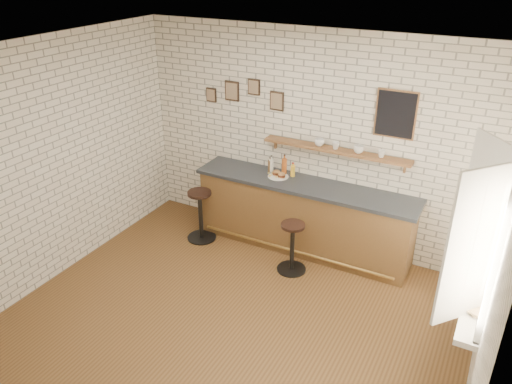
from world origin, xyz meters
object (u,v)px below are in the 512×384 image
condiment_bottle_yellow (293,171)px  bar_stool_right (292,246)px  bitters_bottle_brown (270,166)px  bitters_bottle_amber (284,166)px  bar_stool_left (200,214)px  book_lower (471,308)px  shelf_cup_c (359,149)px  shelf_cup_d (382,154)px  bar_counter (303,216)px  bitters_bottle_white (271,165)px  shelf_cup_a (319,142)px  shelf_cup_b (336,146)px  book_upper (472,306)px  sandwich_plate (278,176)px  ciabatta_sandwich (279,174)px

condiment_bottle_yellow → bar_stool_right: bearing=-64.7°
bitters_bottle_brown → bitters_bottle_amber: size_ratio=0.73×
bitters_bottle_brown → bar_stool_left: (-0.82, -0.61, -0.69)m
bitters_bottle_amber → book_lower: bitters_bottle_amber is taller
condiment_bottle_yellow → shelf_cup_c: bearing=3.8°
shelf_cup_c → shelf_cup_d: 0.30m
shelf_cup_c → book_lower: shelf_cup_c is taller
bar_stool_left → bar_counter: bearing=18.2°
bar_stool_left → bitters_bottle_white: bearing=36.1°
bitters_bottle_brown → bar_stool_right: size_ratio=0.31×
bar_stool_left → shelf_cup_a: shelf_cup_a is taller
bitters_bottle_amber → shelf_cup_a: (0.47, 0.06, 0.42)m
bar_counter → condiment_bottle_yellow: 0.65m
bitters_bottle_white → bar_stool_right: size_ratio=0.35×
shelf_cup_a → shelf_cup_b: size_ratio=1.30×
condiment_bottle_yellow → book_upper: bearing=-34.1°
bitters_bottle_brown → bitters_bottle_amber: bearing=-0.0°
bar_stool_left → book_upper: bearing=-16.8°
bar_counter → shelf_cup_d: shelf_cup_d is taller
sandwich_plate → shelf_cup_c: 1.19m
bar_counter → book_lower: size_ratio=12.46×
ciabatta_sandwich → bitters_bottle_brown: 0.23m
sandwich_plate → condiment_bottle_yellow: condiment_bottle_yellow is taller
shelf_cup_b → shelf_cup_c: (0.31, 0.00, 0.00)m
bar_counter → sandwich_plate: size_ratio=11.07×
sandwich_plate → shelf_cup_a: size_ratio=2.20×
sandwich_plate → book_upper: size_ratio=1.25×
book_lower → book_upper: bearing=79.3°
sandwich_plate → bar_counter: bearing=-3.9°
ciabatta_sandwich → bitters_bottle_amber: bearing=77.2°
bitters_bottle_brown → shelf_cup_b: bearing=3.6°
bar_stool_right → shelf_cup_b: size_ratio=7.16×
bar_stool_right → shelf_cup_a: 1.41m
bar_stool_left → shelf_cup_b: shelf_cup_b is taller
ciabatta_sandwich → shelf_cup_b: 0.89m
bar_counter → ciabatta_sandwich: bearing=176.0°
shelf_cup_d → book_lower: (1.38, -1.80, -0.60)m
sandwich_plate → ciabatta_sandwich: size_ratio=1.26×
bitters_bottle_white → book_lower: 3.37m
bar_stool_left → book_lower: (3.71, -1.13, 0.53)m
bitters_bottle_white → bitters_bottle_amber: bitters_bottle_amber is taller
bitters_bottle_brown → bar_stool_left: size_ratio=0.29×
bitters_bottle_amber → shelf_cup_d: shelf_cup_d is taller
shelf_cup_a → condiment_bottle_yellow: bearing=162.6°
bar_stool_left → shelf_cup_b: bearing=21.0°
condiment_bottle_yellow → bar_stool_right: condiment_bottle_yellow is taller
ciabatta_sandwich → book_upper: ciabatta_sandwich is taller
bitters_bottle_white → book_upper: bitters_bottle_white is taller
shelf_cup_a → book_lower: size_ratio=0.51×
bitters_bottle_white → bitters_bottle_amber: bearing=0.0°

